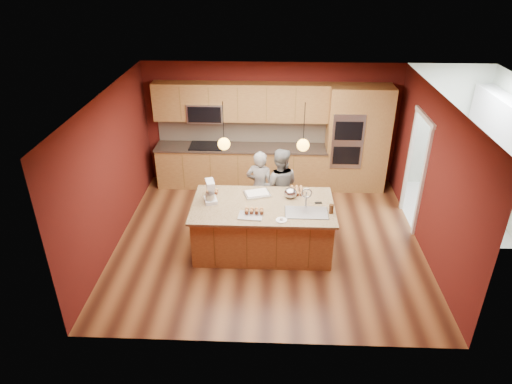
{
  "coord_description": "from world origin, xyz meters",
  "views": [
    {
      "loc": [
        0.06,
        -7.02,
        4.78
      ],
      "look_at": [
        -0.22,
        -0.1,
        1.05
      ],
      "focal_mm": 32.0,
      "sensor_mm": 36.0,
      "label": 1
    }
  ],
  "objects_px": {
    "stand_mixer": "(210,193)",
    "mixing_bowl": "(291,193)",
    "person_right": "(279,186)",
    "island": "(264,226)",
    "person_left": "(260,187)"
  },
  "relations": [
    {
      "from": "person_left",
      "to": "stand_mixer",
      "type": "xyz_separation_m",
      "value": [
        -0.82,
        -0.85,
        0.32
      ]
    },
    {
      "from": "stand_mixer",
      "to": "mixing_bowl",
      "type": "height_order",
      "value": "stand_mixer"
    },
    {
      "from": "island",
      "to": "stand_mixer",
      "type": "xyz_separation_m",
      "value": [
        -0.92,
        0.08,
        0.61
      ]
    },
    {
      "from": "island",
      "to": "stand_mixer",
      "type": "distance_m",
      "value": 1.1
    },
    {
      "from": "island",
      "to": "mixing_bowl",
      "type": "height_order",
      "value": "island"
    },
    {
      "from": "stand_mixer",
      "to": "mixing_bowl",
      "type": "bearing_deg",
      "value": -7.52
    },
    {
      "from": "island",
      "to": "person_right",
      "type": "distance_m",
      "value": 1.02
    },
    {
      "from": "island",
      "to": "mixing_bowl",
      "type": "xyz_separation_m",
      "value": [
        0.46,
        0.28,
        0.53
      ]
    },
    {
      "from": "stand_mixer",
      "to": "island",
      "type": "bearing_deg",
      "value": -20.6
    },
    {
      "from": "mixing_bowl",
      "to": "stand_mixer",
      "type": "bearing_deg",
      "value": -171.98
    },
    {
      "from": "island",
      "to": "mixing_bowl",
      "type": "bearing_deg",
      "value": 30.98
    },
    {
      "from": "island",
      "to": "person_right",
      "type": "xyz_separation_m",
      "value": [
        0.27,
        0.94,
        0.31
      ]
    },
    {
      "from": "person_right",
      "to": "stand_mixer",
      "type": "height_order",
      "value": "person_right"
    },
    {
      "from": "island",
      "to": "person_right",
      "type": "relative_size",
      "value": 1.59
    },
    {
      "from": "stand_mixer",
      "to": "person_left",
      "type": "bearing_deg",
      "value": 30.58
    }
  ]
}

